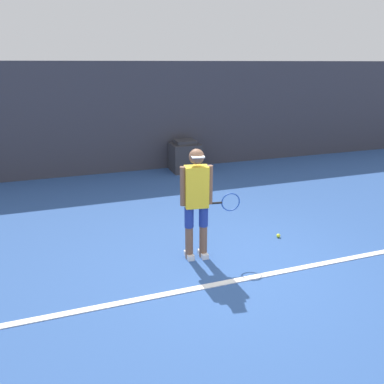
# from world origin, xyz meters

# --- Properties ---
(ground_plane) EXTENTS (24.00, 24.00, 0.00)m
(ground_plane) POSITION_xyz_m (0.00, 0.00, 0.00)
(ground_plane) COLOR #2D5193
(back_wall) EXTENTS (24.00, 0.10, 2.90)m
(back_wall) POSITION_xyz_m (0.00, 5.67, 1.45)
(back_wall) COLOR #383842
(back_wall) RESTS_ON ground_plane
(court_baseline) EXTENTS (21.60, 0.10, 0.01)m
(court_baseline) POSITION_xyz_m (0.00, -0.37, 0.01)
(court_baseline) COLOR white
(court_baseline) RESTS_ON ground_plane
(tennis_player) EXTENTS (0.91, 0.31, 1.71)m
(tennis_player) POSITION_xyz_m (-0.42, 0.45, 0.95)
(tennis_player) COLOR brown
(tennis_player) RESTS_ON ground_plane
(tennis_ball) EXTENTS (0.07, 0.07, 0.07)m
(tennis_ball) POSITION_xyz_m (1.14, 0.64, 0.03)
(tennis_ball) COLOR #D1E533
(tennis_ball) RESTS_ON ground_plane
(covered_chair) EXTENTS (0.78, 0.76, 0.86)m
(covered_chair) POSITION_xyz_m (0.91, 5.19, 0.41)
(covered_chair) COLOR #333338
(covered_chair) RESTS_ON ground_plane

